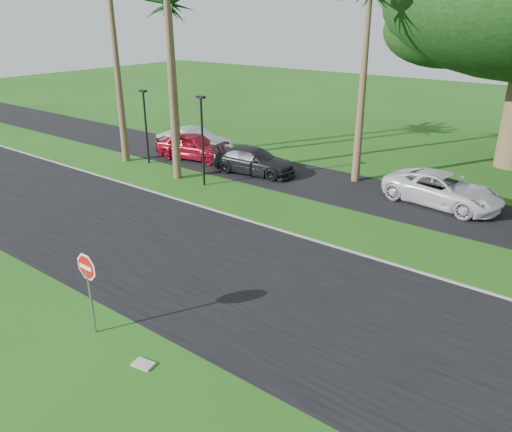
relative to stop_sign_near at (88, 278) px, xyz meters
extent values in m
plane|color=#204C13|center=(-0.50, 3.00, -1.77)|extent=(120.00, 120.00, 0.00)
cube|color=black|center=(-0.50, 5.00, -1.76)|extent=(120.00, 8.00, 0.02)
cube|color=black|center=(-0.50, 15.50, -1.76)|extent=(120.00, 5.00, 0.02)
cube|color=gray|center=(-0.50, 9.05, -1.74)|extent=(120.00, 0.12, 0.06)
cylinder|color=gray|center=(0.00, 0.00, -0.77)|extent=(0.07, 0.07, 2.00)
cylinder|color=white|center=(0.00, 0.00, 0.33)|extent=(1.05, 0.02, 1.05)
cylinder|color=red|center=(0.00, 0.00, 0.33)|extent=(0.90, 0.02, 0.90)
cube|color=white|center=(0.00, 0.00, 0.33)|extent=(0.50, 0.02, 0.12)
cone|color=brown|center=(-13.50, 12.00, 3.48)|extent=(0.44, 0.44, 10.50)
cone|color=brown|center=(-11.00, 14.00, 2.73)|extent=(0.44, 0.44, 9.00)
cone|color=brown|center=(-8.50, 11.50, 3.98)|extent=(0.44, 0.44, 11.50)
cone|color=brown|center=(-0.50, 17.00, 2.98)|extent=(0.44, 0.44, 9.50)
cylinder|color=black|center=(-12.00, 12.50, 0.33)|extent=(0.12, 0.12, 4.20)
cube|color=black|center=(-12.00, 12.50, 2.51)|extent=(0.45, 0.25, 0.12)
cylinder|color=black|center=(-6.50, 11.50, 0.48)|extent=(0.12, 0.12, 4.50)
cube|color=black|center=(-6.50, 11.50, 2.81)|extent=(0.45, 0.25, 0.12)
imported|color=silver|center=(-11.27, 15.75, -0.97)|extent=(5.10, 2.60, 1.60)
imported|color=maroon|center=(-10.44, 14.81, -0.96)|extent=(5.06, 2.81, 1.63)
imported|color=black|center=(-5.69, 14.73, -1.06)|extent=(5.14, 2.71, 1.42)
imported|color=silver|center=(4.41, 16.16, -1.02)|extent=(5.75, 3.24, 1.52)
cube|color=#9F9F97|center=(2.20, -0.13, -1.74)|extent=(0.61, 0.45, 0.06)
camera|label=1|loc=(10.90, -6.67, 6.71)|focal=35.00mm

